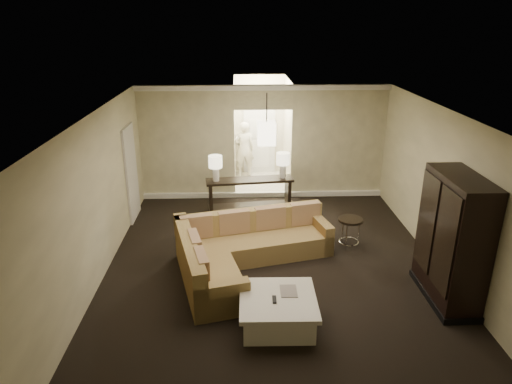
{
  "coord_description": "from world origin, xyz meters",
  "views": [
    {
      "loc": [
        -0.6,
        -6.82,
        4.26
      ],
      "look_at": [
        -0.28,
        1.2,
        1.18
      ],
      "focal_mm": 32.0,
      "sensor_mm": 36.0,
      "label": 1
    }
  ],
  "objects_px": {
    "sectional_sofa": "(241,250)",
    "armoire": "(452,242)",
    "console_table": "(250,192)",
    "person": "(244,146)",
    "coffee_table": "(278,310)",
    "drink_table": "(350,227)"
  },
  "relations": [
    {
      "from": "sectional_sofa",
      "to": "armoire",
      "type": "height_order",
      "value": "armoire"
    },
    {
      "from": "sectional_sofa",
      "to": "armoire",
      "type": "relative_size",
      "value": 1.45
    },
    {
      "from": "armoire",
      "to": "console_table",
      "type": "bearing_deg",
      "value": 129.33
    },
    {
      "from": "armoire",
      "to": "person",
      "type": "bearing_deg",
      "value": 116.79
    },
    {
      "from": "sectional_sofa",
      "to": "console_table",
      "type": "bearing_deg",
      "value": 71.22
    },
    {
      "from": "sectional_sofa",
      "to": "armoire",
      "type": "xyz_separation_m",
      "value": [
        3.27,
        -1.1,
        0.65
      ]
    },
    {
      "from": "armoire",
      "to": "person",
      "type": "relative_size",
      "value": 1.19
    },
    {
      "from": "coffee_table",
      "to": "drink_table",
      "type": "xyz_separation_m",
      "value": [
        1.61,
        2.38,
        0.2
      ]
    },
    {
      "from": "sectional_sofa",
      "to": "armoire",
      "type": "bearing_deg",
      "value": -32.58
    },
    {
      "from": "person",
      "to": "armoire",
      "type": "bearing_deg",
      "value": 108.61
    },
    {
      "from": "armoire",
      "to": "sectional_sofa",
      "type": "bearing_deg",
      "value": 161.44
    },
    {
      "from": "console_table",
      "to": "armoire",
      "type": "distance_m",
      "value": 4.84
    },
    {
      "from": "console_table",
      "to": "sectional_sofa",
      "type": "bearing_deg",
      "value": -101.1
    },
    {
      "from": "armoire",
      "to": "drink_table",
      "type": "bearing_deg",
      "value": 122.11
    },
    {
      "from": "coffee_table",
      "to": "person",
      "type": "height_order",
      "value": "person"
    },
    {
      "from": "coffee_table",
      "to": "console_table",
      "type": "bearing_deg",
      "value": 94.01
    },
    {
      "from": "coffee_table",
      "to": "person",
      "type": "bearing_deg",
      "value": 93.32
    },
    {
      "from": "armoire",
      "to": "coffee_table",
      "type": "bearing_deg",
      "value": -168.1
    },
    {
      "from": "person",
      "to": "sectional_sofa",
      "type": "bearing_deg",
      "value": 80.42
    },
    {
      "from": "coffee_table",
      "to": "console_table",
      "type": "xyz_separation_m",
      "value": [
        -0.3,
        4.3,
        0.23
      ]
    },
    {
      "from": "armoire",
      "to": "drink_table",
      "type": "relative_size",
      "value": 3.45
    },
    {
      "from": "sectional_sofa",
      "to": "drink_table",
      "type": "bearing_deg",
      "value": 4.4
    }
  ]
}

